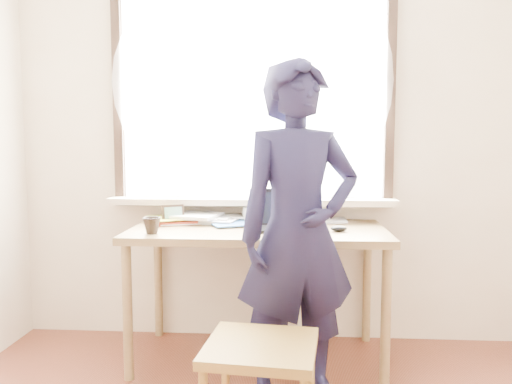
# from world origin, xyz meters

# --- Properties ---
(room_shell) EXTENTS (3.52, 4.02, 2.61)m
(room_shell) POSITION_xyz_m (-0.02, 0.20, 1.64)
(room_shell) COLOR beige
(room_shell) RESTS_ON ground
(desk) EXTENTS (1.50, 0.75, 0.80)m
(desk) POSITION_xyz_m (-0.14, 1.63, 0.72)
(desk) COLOR olive
(desk) RESTS_ON ground
(laptop) EXTENTS (0.35, 0.30, 0.23)m
(laptop) POSITION_xyz_m (-0.02, 1.60, 0.86)
(laptop) COLOR black
(laptop) RESTS_ON desk
(mug_white) EXTENTS (0.17, 0.17, 0.10)m
(mug_white) POSITION_xyz_m (-0.19, 1.85, 0.85)
(mug_white) COLOR white
(mug_white) RESTS_ON desk
(mug_dark) EXTENTS (0.10, 0.10, 0.09)m
(mug_dark) POSITION_xyz_m (-0.71, 1.39, 0.85)
(mug_dark) COLOR black
(mug_dark) RESTS_ON desk
(mouse) EXTENTS (0.09, 0.06, 0.03)m
(mouse) POSITION_xyz_m (0.33, 1.53, 0.82)
(mouse) COLOR black
(mouse) RESTS_ON desk
(desk_clutter) EXTENTS (0.75, 0.54, 0.06)m
(desk_clutter) POSITION_xyz_m (-0.43, 1.84, 0.83)
(desk_clutter) COLOR gold
(desk_clutter) RESTS_ON desk
(book_a) EXTENTS (0.26, 0.32, 0.03)m
(book_a) POSITION_xyz_m (-0.48, 1.83, 0.82)
(book_a) COLOR white
(book_a) RESTS_ON desk
(book_b) EXTENTS (0.17, 0.23, 0.02)m
(book_b) POSITION_xyz_m (0.24, 1.90, 0.81)
(book_b) COLOR white
(book_b) RESTS_ON desk
(picture_frame) EXTENTS (0.13, 0.08, 0.11)m
(picture_frame) POSITION_xyz_m (-0.67, 1.73, 0.86)
(picture_frame) COLOR black
(picture_frame) RESTS_ON desk
(work_chair) EXTENTS (0.50, 0.48, 0.47)m
(work_chair) POSITION_xyz_m (-0.07, 0.73, 0.40)
(work_chair) COLOR olive
(work_chair) RESTS_ON ground
(person) EXTENTS (0.73, 0.59, 1.71)m
(person) POSITION_xyz_m (0.09, 1.15, 0.86)
(person) COLOR black
(person) RESTS_ON ground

